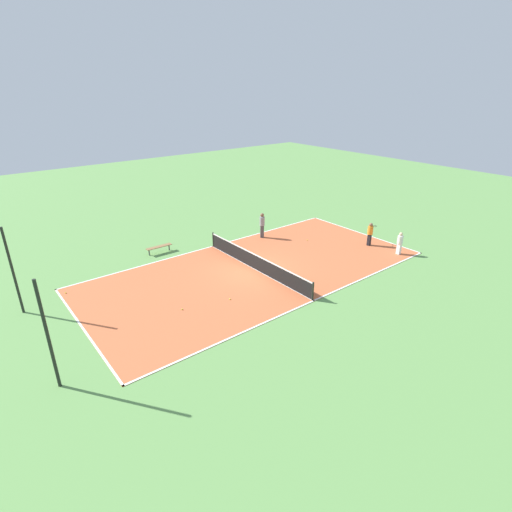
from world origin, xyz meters
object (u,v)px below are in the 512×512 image
at_px(bench, 159,247).
at_px(tennis_ball_far_baseline, 307,240).
at_px(player_far_white, 400,242).
at_px(tennis_ball_midcourt, 66,293).
at_px(fence_post_back_left, 48,336).
at_px(fence_post_back_right, 13,272).
at_px(player_center_orange, 370,233).
at_px(tennis_net, 256,262).
at_px(tennis_ball_left_sideline, 182,309).
at_px(tennis_ball_right_alley, 230,299).
at_px(player_baseline_gray, 262,223).

distance_m(bench, tennis_ball_far_baseline, 10.22).
distance_m(player_far_white, tennis_ball_midcourt, 20.11).
bearing_deg(player_far_white, fence_post_back_left, 94.92).
bearing_deg(tennis_ball_midcourt, tennis_ball_far_baseline, -99.11).
distance_m(tennis_ball_far_baseline, fence_post_back_right, 17.90).
bearing_deg(tennis_ball_midcourt, fence_post_back_left, 163.68).
bearing_deg(fence_post_back_right, fence_post_back_left, 180.00).
height_order(player_center_orange, fence_post_back_right, fence_post_back_right).
bearing_deg(fence_post_back_right, player_center_orange, -103.93).
relative_size(tennis_net, fence_post_back_left, 2.14).
distance_m(bench, player_far_white, 15.64).
relative_size(player_center_orange, tennis_ball_left_sideline, 23.53).
bearing_deg(tennis_ball_midcourt, player_center_orange, -107.47).
xyz_separation_m(tennis_ball_right_alley, tennis_ball_far_baseline, (3.48, -9.12, 0.00)).
distance_m(player_far_white, tennis_ball_far_baseline, 6.20).
bearing_deg(tennis_ball_far_baseline, player_baseline_gray, 40.02).
bearing_deg(bench, tennis_ball_far_baseline, 153.71).
height_order(fence_post_back_left, fence_post_back_right, same).
distance_m(tennis_net, fence_post_back_left, 12.42).
bearing_deg(tennis_ball_midcourt, tennis_ball_left_sideline, -143.01).
bearing_deg(player_far_white, player_center_orange, 12.73).
bearing_deg(fence_post_back_right, tennis_ball_far_baseline, -95.82).
height_order(bench, fence_post_back_left, fence_post_back_left).
bearing_deg(fence_post_back_right, bench, -72.29).
distance_m(tennis_ball_far_baseline, fence_post_back_left, 18.44).
xyz_separation_m(tennis_net, player_baseline_gray, (3.98, -3.72, 0.54)).
relative_size(player_far_white, tennis_ball_far_baseline, 21.80).
height_order(tennis_ball_far_baseline, fence_post_back_left, fence_post_back_left).
bearing_deg(tennis_ball_right_alley, tennis_ball_far_baseline, -69.13).
bearing_deg(fence_post_back_left, tennis_ball_midcourt, -16.32).
relative_size(player_baseline_gray, tennis_ball_right_alley, 26.68).
relative_size(tennis_ball_far_baseline, fence_post_back_left, 0.02).
bearing_deg(fence_post_back_left, tennis_ball_far_baseline, -74.91).
height_order(player_far_white, tennis_ball_right_alley, player_far_white).
height_order(player_baseline_gray, player_far_white, player_baseline_gray).
bearing_deg(tennis_ball_midcourt, tennis_net, -112.21).
bearing_deg(bench, fence_post_back_right, 17.71).
relative_size(player_far_white, fence_post_back_right, 0.34).
distance_m(tennis_ball_left_sideline, fence_post_back_left, 6.78).
bearing_deg(player_baseline_gray, player_far_white, 153.57).
relative_size(player_baseline_gray, player_far_white, 1.22).
bearing_deg(tennis_net, bench, 29.08).
distance_m(tennis_ball_midcourt, tennis_ball_far_baseline, 15.75).
bearing_deg(fence_post_back_right, tennis_ball_left_sideline, -127.08).
bearing_deg(tennis_ball_far_baseline, player_far_white, -151.64).
xyz_separation_m(bench, tennis_ball_right_alley, (-8.00, -0.04, -0.33)).
distance_m(tennis_ball_midcourt, tennis_ball_left_sideline, 6.67).
xyz_separation_m(tennis_net, tennis_ball_midcourt, (3.98, 9.74, -0.48)).
distance_m(player_far_white, player_center_orange, 2.17).
bearing_deg(tennis_net, player_center_orange, -101.72).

